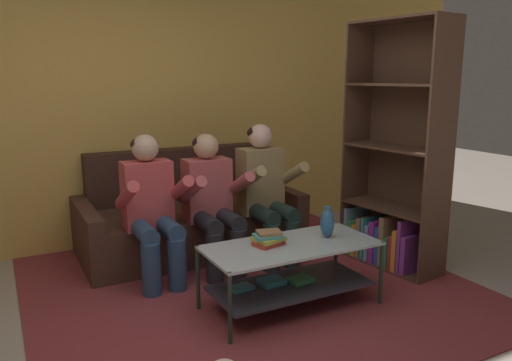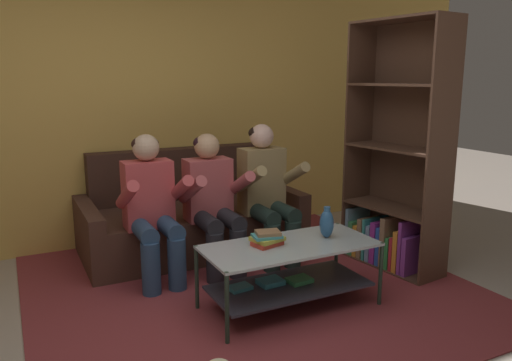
{
  "view_description": "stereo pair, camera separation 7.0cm",
  "coord_description": "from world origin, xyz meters",
  "views": [
    {
      "loc": [
        -0.97,
        -2.33,
        1.6
      ],
      "look_at": [
        0.77,
        0.97,
        0.82
      ],
      "focal_mm": 35.0,
      "sensor_mm": 36.0,
      "label": 1
    },
    {
      "loc": [
        -0.91,
        -2.36,
        1.6
      ],
      "look_at": [
        0.77,
        0.97,
        0.82
      ],
      "focal_mm": 35.0,
      "sensor_mm": 36.0,
      "label": 2
    }
  ],
  "objects": [
    {
      "name": "area_rug",
      "position": [
        0.67,
        1.07,
        0.01
      ],
      "size": [
        3.2,
        3.44,
        0.01
      ],
      "color": "maroon",
      "rests_on": "ground"
    },
    {
      "name": "vase",
      "position": [
        1.08,
        0.46,
        0.57
      ],
      "size": [
        0.1,
        0.1,
        0.23
      ],
      "color": "#2B5888",
      "rests_on": "coffee_table"
    },
    {
      "name": "coffee_table",
      "position": [
        0.77,
        0.46,
        0.31
      ],
      "size": [
        1.21,
        0.55,
        0.47
      ],
      "color": "#AFBDBF",
      "rests_on": "ground"
    },
    {
      "name": "book_stack",
      "position": [
        0.63,
        0.51,
        0.52
      ],
      "size": [
        0.23,
        0.21,
        0.1
      ],
      "color": "red",
      "rests_on": "coffee_table"
    },
    {
      "name": "person_seated_right",
      "position": [
        1.08,
        1.37,
        0.65
      ],
      "size": [
        0.5,
        0.58,
        1.2
      ],
      "color": "#1E2F2A",
      "rests_on": "ground"
    },
    {
      "name": "couch",
      "position": [
        0.57,
        1.96,
        0.29
      ],
      "size": [
        1.98,
        0.99,
        0.91
      ],
      "color": "#472C22",
      "rests_on": "ground"
    },
    {
      "name": "person_seated_left",
      "position": [
        0.06,
        1.37,
        0.63
      ],
      "size": [
        0.5,
        0.58,
        1.16
      ],
      "color": "navy",
      "rests_on": "ground"
    },
    {
      "name": "bookshelf",
      "position": [
        1.99,
        0.78,
        0.73
      ],
      "size": [
        0.45,
        0.92,
        2.05
      ],
      "color": "#4D3224",
      "rests_on": "ground"
    },
    {
      "name": "person_seated_middle",
      "position": [
        0.57,
        1.37,
        0.62
      ],
      "size": [
        0.5,
        0.58,
        1.14
      ],
      "color": "#232229",
      "rests_on": "ground"
    },
    {
      "name": "back_partition",
      "position": [
        0.0,
        2.46,
        1.45
      ],
      "size": [
        8.4,
        0.12,
        2.9
      ],
      "primitive_type": "cube",
      "color": "#E0B051",
      "rests_on": "ground"
    }
  ]
}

